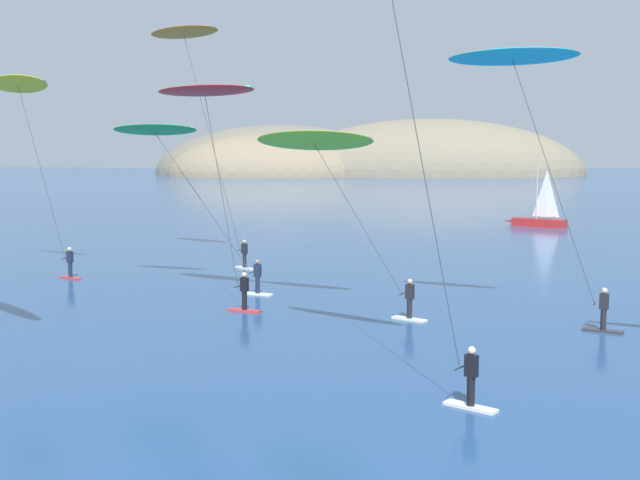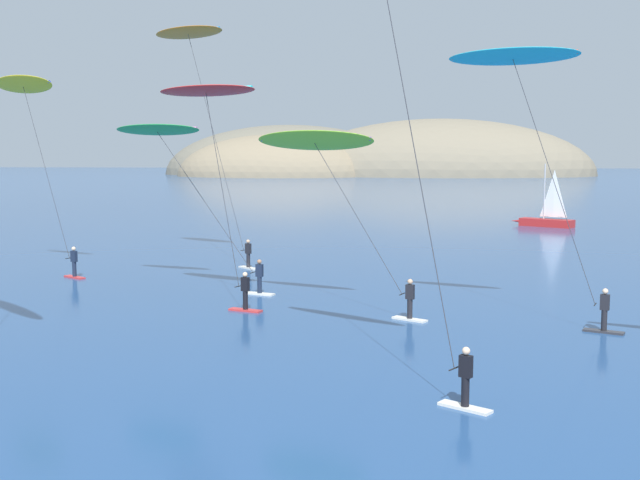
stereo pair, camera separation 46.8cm
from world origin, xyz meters
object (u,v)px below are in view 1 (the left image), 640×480
Objects in this scene: kitesurfer_lime at (320,151)px; kitesurfer_red at (208,108)px; kitesurfer_cyan at (520,80)px; kitesurfer_yellow at (22,100)px; kitesurfer_orange at (188,47)px; kitesurfer_green at (164,144)px; sailboat_near at (536,219)px.

kitesurfer_red reaches higher than kitesurfer_lime.
kitesurfer_red is (-4.88, 0.47, 1.85)m from kitesurfer_lime.
kitesurfer_red is (-12.85, 2.44, -0.93)m from kitesurfer_cyan.
kitesurfer_cyan is at bearing -23.97° from kitesurfer_yellow.
kitesurfer_yellow is 0.77× the size of kitesurfer_orange.
kitesurfer_green is at bearing -84.36° from kitesurfer_orange.
kitesurfer_cyan is 0.99× the size of kitesurfer_yellow.
sailboat_near is 0.51× the size of kitesurfer_yellow.
kitesurfer_yellow is 10.14m from kitesurfer_orange.
kitesurfer_green is 5.83m from kitesurfer_red.
kitesurfer_lime is (-7.96, 1.98, -2.78)m from kitesurfer_cyan.
kitesurfer_orange is (-25.93, -25.75, 12.43)m from sailboat_near.
kitesurfer_cyan is 13.11m from kitesurfer_red.
kitesurfer_red is (4.14, -13.86, -4.34)m from kitesurfer_orange.
kitesurfer_cyan is 17.72m from kitesurfer_green.
kitesurfer_lime is at bearing -112.87° from sailboat_near.
kitesurfer_green is at bearing -24.36° from kitesurfer_yellow.
sailboat_near is at bearing 54.43° from kitesurfer_green.
sailboat_near is 0.66× the size of kitesurfer_green.
kitesurfer_yellow is 14.97m from kitesurfer_red.
kitesurfer_red reaches higher than sailboat_near.
kitesurfer_yellow reaches higher than kitesurfer_green.
kitesurfer_orange reaches higher than kitesurfer_lime.
kitesurfer_orange is at bearing -135.20° from sailboat_near.
kitesurfer_cyan is 0.76× the size of kitesurfer_orange.
kitesurfer_orange reaches higher than kitesurfer_cyan.
kitesurfer_yellow reaches higher than kitesurfer_lime.
kitesurfer_red reaches higher than kitesurfer_green.
kitesurfer_green reaches higher than kitesurfer_lime.
kitesurfer_orange is (-0.91, 9.24, 5.83)m from kitesurfer_green.
kitesurfer_cyan is 1.39× the size of kitesurfer_lime.
kitesurfer_orange is at bearing 106.61° from kitesurfer_red.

